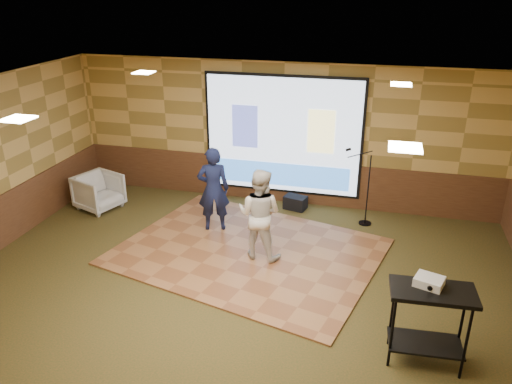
% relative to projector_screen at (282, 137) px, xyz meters
% --- Properties ---
extents(ground, '(9.00, 9.00, 0.00)m').
position_rel_projector_screen_xyz_m(ground, '(0.00, -3.44, -1.47)').
color(ground, '#293317').
rests_on(ground, ground).
extents(room_shell, '(9.04, 7.04, 3.02)m').
position_rel_projector_screen_xyz_m(room_shell, '(0.00, -3.44, 0.62)').
color(room_shell, tan).
rests_on(room_shell, ground).
extents(wainscot_back, '(9.00, 0.04, 0.95)m').
position_rel_projector_screen_xyz_m(wainscot_back, '(0.00, 0.04, -1.00)').
color(wainscot_back, '#492A18').
rests_on(wainscot_back, ground).
extents(projector_screen, '(3.32, 0.06, 2.52)m').
position_rel_projector_screen_xyz_m(projector_screen, '(0.00, 0.00, 0.00)').
color(projector_screen, black).
rests_on(projector_screen, room_shell).
extents(downlight_nw, '(0.32, 0.32, 0.02)m').
position_rel_projector_screen_xyz_m(downlight_nw, '(-2.20, -1.64, 1.50)').
color(downlight_nw, '#FEE6BE').
rests_on(downlight_nw, room_shell).
extents(downlight_ne, '(0.32, 0.32, 0.02)m').
position_rel_projector_screen_xyz_m(downlight_ne, '(2.20, -1.64, 1.50)').
color(downlight_ne, '#FEE6BE').
rests_on(downlight_ne, room_shell).
extents(downlight_sw, '(0.32, 0.32, 0.02)m').
position_rel_projector_screen_xyz_m(downlight_sw, '(-2.20, -4.94, 1.50)').
color(downlight_sw, '#FEE6BE').
rests_on(downlight_sw, room_shell).
extents(downlight_se, '(0.32, 0.32, 0.02)m').
position_rel_projector_screen_xyz_m(downlight_se, '(2.20, -4.94, 1.50)').
color(downlight_se, '#FEE6BE').
rests_on(downlight_se, room_shell).
extents(dance_floor, '(5.06, 4.31, 0.03)m').
position_rel_projector_screen_xyz_m(dance_floor, '(-0.12, -2.31, -1.46)').
color(dance_floor, '#915C35').
rests_on(dance_floor, ground).
extents(player_left, '(0.69, 0.56, 1.64)m').
position_rel_projector_screen_xyz_m(player_left, '(-0.98, -1.63, -0.62)').
color(player_left, '#141A3F').
rests_on(player_left, dance_floor).
extents(player_right, '(0.86, 0.71, 1.61)m').
position_rel_projector_screen_xyz_m(player_right, '(0.11, -2.42, -0.64)').
color(player_right, silver).
rests_on(player_right, dance_floor).
extents(av_table, '(1.01, 0.53, 1.06)m').
position_rel_projector_screen_xyz_m(av_table, '(2.75, -4.41, -0.71)').
color(av_table, black).
rests_on(av_table, ground).
extents(projector, '(0.40, 0.36, 0.11)m').
position_rel_projector_screen_xyz_m(projector, '(2.70, -4.32, -0.36)').
color(projector, white).
rests_on(projector, av_table).
extents(mic_stand, '(0.61, 0.25, 1.56)m').
position_rel_projector_screen_xyz_m(mic_stand, '(1.78, -0.64, -0.98)').
color(mic_stand, black).
rests_on(mic_stand, ground).
extents(banquet_chair, '(1.05, 1.04, 0.75)m').
position_rel_projector_screen_xyz_m(banquet_chair, '(-3.65, -1.28, -1.10)').
color(banquet_chair, gray).
rests_on(banquet_chair, ground).
extents(duffel_bag, '(0.51, 0.40, 0.28)m').
position_rel_projector_screen_xyz_m(duffel_bag, '(0.36, -0.28, -1.33)').
color(duffel_bag, black).
rests_on(duffel_bag, ground).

